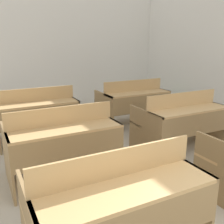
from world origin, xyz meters
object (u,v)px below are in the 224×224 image
Objects in this scene: bench_second_right at (181,120)px; bench_third_left at (37,113)px; bench_front_left at (117,203)px; bench_third_right at (133,102)px; wastepaper_bin at (167,101)px; bench_second_left at (62,141)px.

bench_second_right and bench_third_left have the same top height.
bench_third_right is at bearing 56.23° from bench_front_left.
bench_third_right is at bearing -151.81° from wastepaper_bin.
bench_second_right is 1.00× the size of bench_third_right.
bench_second_left is at bearing -146.72° from wastepaper_bin.
bench_front_left is 1.40m from bench_second_left.
bench_front_left and bench_third_right have the same top height.
bench_second_left is 1.00× the size of bench_second_right.
bench_third_left is 3.57m from wastepaper_bin.
wastepaper_bin is at bearing 33.28° from bench_second_left.
wastepaper_bin is at bearing 13.72° from bench_third_left.
bench_second_left is 1.00× the size of bench_third_left.
bench_third_right is 1.80m from wastepaper_bin.
bench_front_left and bench_second_left have the same top height.
bench_second_left is at bearing -142.91° from bench_third_right.
bench_second_left is at bearing 89.77° from bench_front_left.
bench_front_left is at bearing -123.77° from bench_third_right.
bench_third_left is at bearing -166.28° from wastepaper_bin.
bench_second_right is (1.87, 1.41, 0.00)m from bench_front_left.
bench_second_left and bench_third_left have the same top height.
bench_third_left is 1.00× the size of bench_third_right.
wastepaper_bin is at bearing 28.19° from bench_third_right.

